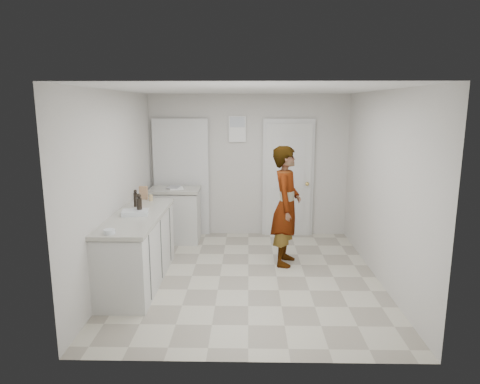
{
  "coord_description": "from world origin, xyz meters",
  "views": [
    {
      "loc": [
        -0.01,
        -5.52,
        2.31
      ],
      "look_at": [
        -0.12,
        0.4,
        1.1
      ],
      "focal_mm": 32.0,
      "sensor_mm": 36.0,
      "label": 1
    }
  ],
  "objects_px": {
    "spice_jar": "(151,198)",
    "egg_bowl": "(109,232)",
    "person": "(286,206)",
    "oil_cruet_a": "(139,204)",
    "baking_dish": "(135,213)",
    "oil_cruet_b": "(136,198)",
    "cake_mix_box": "(143,193)"
  },
  "relations": [
    {
      "from": "cake_mix_box",
      "to": "person",
      "type": "bearing_deg",
      "value": 1.27
    },
    {
      "from": "cake_mix_box",
      "to": "baking_dish",
      "type": "distance_m",
      "value": 0.93
    },
    {
      "from": "oil_cruet_a",
      "to": "oil_cruet_b",
      "type": "distance_m",
      "value": 0.43
    },
    {
      "from": "person",
      "to": "oil_cruet_b",
      "type": "xyz_separation_m",
      "value": [
        -2.11,
        -0.29,
        0.17
      ]
    },
    {
      "from": "egg_bowl",
      "to": "baking_dish",
      "type": "bearing_deg",
      "value": 85.28
    },
    {
      "from": "oil_cruet_b",
      "to": "baking_dish",
      "type": "xyz_separation_m",
      "value": [
        0.11,
        -0.45,
        -0.09
      ]
    },
    {
      "from": "oil_cruet_a",
      "to": "oil_cruet_b",
      "type": "xyz_separation_m",
      "value": [
        -0.15,
        0.41,
        -0.01
      ]
    },
    {
      "from": "person",
      "to": "oil_cruet_a",
      "type": "bearing_deg",
      "value": 122.03
    },
    {
      "from": "oil_cruet_b",
      "to": "baking_dish",
      "type": "bearing_deg",
      "value": -76.38
    },
    {
      "from": "oil_cruet_b",
      "to": "egg_bowl",
      "type": "bearing_deg",
      "value": -88.23
    },
    {
      "from": "oil_cruet_b",
      "to": "egg_bowl",
      "type": "distance_m",
      "value": 1.28
    },
    {
      "from": "oil_cruet_a",
      "to": "person",
      "type": "bearing_deg",
      "value": 19.57
    },
    {
      "from": "person",
      "to": "oil_cruet_a",
      "type": "relative_size",
      "value": 6.45
    },
    {
      "from": "spice_jar",
      "to": "oil_cruet_b",
      "type": "xyz_separation_m",
      "value": [
        -0.13,
        -0.37,
        0.07
      ]
    },
    {
      "from": "cake_mix_box",
      "to": "baking_dish",
      "type": "bearing_deg",
      "value": -76.8
    },
    {
      "from": "spice_jar",
      "to": "oil_cruet_a",
      "type": "xyz_separation_m",
      "value": [
        0.03,
        -0.78,
        0.08
      ]
    },
    {
      "from": "cake_mix_box",
      "to": "baking_dish",
      "type": "height_order",
      "value": "cake_mix_box"
    },
    {
      "from": "person",
      "to": "oil_cruet_a",
      "type": "xyz_separation_m",
      "value": [
        -1.96,
        -0.7,
        0.18
      ]
    },
    {
      "from": "person",
      "to": "oil_cruet_a",
      "type": "height_order",
      "value": "person"
    },
    {
      "from": "person",
      "to": "cake_mix_box",
      "type": "bearing_deg",
      "value": 97.54
    },
    {
      "from": "oil_cruet_b",
      "to": "person",
      "type": "bearing_deg",
      "value": 7.83
    },
    {
      "from": "oil_cruet_a",
      "to": "egg_bowl",
      "type": "bearing_deg",
      "value": -97.54
    },
    {
      "from": "person",
      "to": "cake_mix_box",
      "type": "height_order",
      "value": "person"
    },
    {
      "from": "spice_jar",
      "to": "oil_cruet_b",
      "type": "relative_size",
      "value": 0.36
    },
    {
      "from": "oil_cruet_a",
      "to": "cake_mix_box",
      "type": "bearing_deg",
      "value": 100.3
    },
    {
      "from": "oil_cruet_a",
      "to": "baking_dish",
      "type": "xyz_separation_m",
      "value": [
        -0.05,
        -0.04,
        -0.1
      ]
    },
    {
      "from": "person",
      "to": "cake_mix_box",
      "type": "xyz_separation_m",
      "value": [
        -2.12,
        0.18,
        0.15
      ]
    },
    {
      "from": "baking_dish",
      "to": "egg_bowl",
      "type": "bearing_deg",
      "value": -94.72
    },
    {
      "from": "person",
      "to": "oil_cruet_a",
      "type": "distance_m",
      "value": 2.09
    },
    {
      "from": "spice_jar",
      "to": "egg_bowl",
      "type": "height_order",
      "value": "spice_jar"
    },
    {
      "from": "spice_jar",
      "to": "baking_dish",
      "type": "height_order",
      "value": "spice_jar"
    },
    {
      "from": "egg_bowl",
      "to": "oil_cruet_b",
      "type": "bearing_deg",
      "value": 91.77
    }
  ]
}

